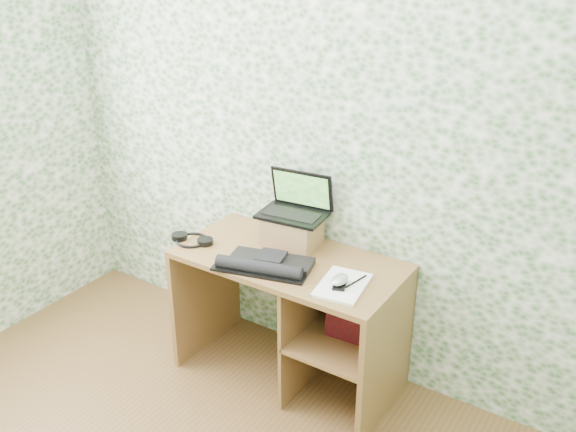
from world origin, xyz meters
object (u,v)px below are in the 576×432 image
Objects in this scene: laptop at (296,205)px; keyboard at (266,264)px; riser at (292,231)px; desk at (304,304)px; notepad at (343,285)px.

keyboard is (0.03, -0.33, -0.20)m from laptop.
riser is 0.56× the size of keyboard.
desk is at bearing -51.46° from laptop.
notepad is at bearing -7.42° from keyboard.
laptop is (-0.15, 0.15, 0.49)m from desk.
notepad is (0.29, -0.13, 0.28)m from desk.
laptop is 1.23× the size of notepad.
notepad is at bearing -38.55° from laptop.
riser is at bearing 142.64° from desk.
desk is 4.31× the size of riser.
keyboard is 0.42m from notepad.
riser reaches higher than keyboard.
riser is 0.91× the size of notepad.
desk is 0.37m from keyboard.
keyboard is at bearing 178.65° from notepad.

